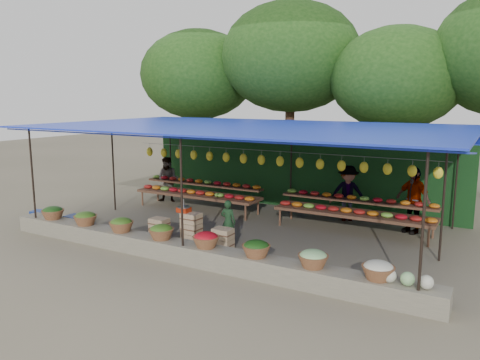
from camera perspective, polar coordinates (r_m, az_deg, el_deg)
The scene contains 16 objects.
ground at distance 12.67m, azimuth 0.89°, elevation -6.18°, with size 60.00×60.00×0.00m, color #655E4A.
stone_curb at distance 10.39m, azimuth -6.47°, elevation -8.78°, with size 10.60×0.55×0.40m, color #656050.
stall_canopy at distance 12.24m, azimuth 1.06°, elevation 6.03°, with size 10.80×6.60×2.82m.
produce_baskets at distance 10.33m, azimuth -6.96°, elevation -6.77°, with size 8.98×0.58×0.34m.
netting_backdrop at distance 15.18m, azimuth 6.60°, elevation 1.31°, with size 10.60×0.06×2.50m, color #1A481A.
tree_row at distance 17.63m, azimuth 12.22°, elevation 13.62°, with size 16.51×5.50×7.12m.
fruit_table_left at distance 14.91m, azimuth -5.04°, elevation -1.33°, with size 4.21×0.95×0.93m.
fruit_table_right at distance 12.82m, azimuth 13.76°, elevation -3.47°, with size 4.21×0.95×0.93m.
crate_counter at distance 11.57m, azimuth -6.05°, elevation -6.22°, with size 2.36×0.35×0.77m.
weighing_scale at distance 11.54m, azimuth -6.87°, elevation -3.52°, with size 0.31×0.31×0.33m.
vendor_seated at distance 11.50m, azimuth -1.45°, elevation -5.09°, with size 0.39×0.26×1.08m, color #19371D.
customer_left at distance 16.09m, azimuth -8.75°, elevation 0.03°, with size 0.75×0.58×1.54m, color slate.
customer_mid at distance 13.86m, azimuth 13.00°, elevation -1.58°, with size 1.04×0.60×1.61m, color slate.
customer_right at distance 13.09m, azimuth 20.34°, elevation -2.32°, with size 1.03×0.43×1.75m, color slate.
blue_crate_front at distance 13.65m, azimuth -19.34°, elevation -4.83°, with size 0.57×0.41×0.34m, color navy.
blue_crate_back at distance 14.86m, azimuth -23.18°, elevation -3.99°, with size 0.47×0.34×0.28m, color navy.
Camera 1 is at (5.81, -10.69, 3.55)m, focal length 35.00 mm.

